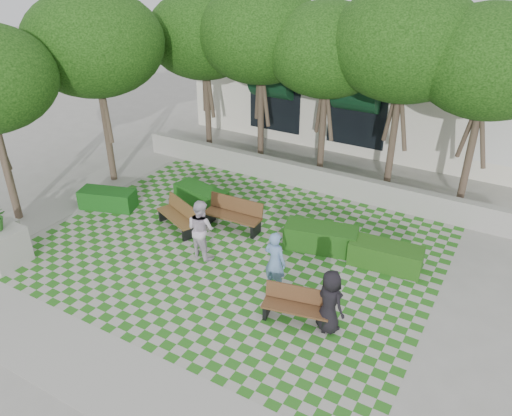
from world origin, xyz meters
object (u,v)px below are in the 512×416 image
Objects in this scene: hedge_west at (108,199)px; planter_front at (0,239)px; bench_east at (297,306)px; hedge_east at (385,256)px; person_dark at (330,301)px; bench_mid at (234,215)px; hedge_midright at (321,238)px; hedge_midleft at (201,197)px; person_blue at (275,262)px; person_white at (201,229)px; bench_west at (179,216)px.

hedge_west is 4.13m from planter_front.
hedge_east is at bearing 58.13° from bench_east.
person_dark is at bearing -5.16° from bench_east.
planter_front is (-4.80, -5.15, 0.32)m from bench_mid.
hedge_midright is 1.10× the size of hedge_midleft.
person_white reaches higher than person_blue.
hedge_east is 6.94m from hedge_midleft.
person_blue is (7.44, -1.22, 0.57)m from hedge_west.
planter_front is (-8.63, -2.07, 0.38)m from bench_east.
hedge_east reaches higher than hedge_west.
bench_west is 0.91× the size of hedge_east.
hedge_midleft is 1.19× the size of person_dark.
person_blue is (4.33, -1.34, 0.46)m from bench_west.
person_dark is at bearing 167.69° from person_blue.
planter_front is (-2.93, -5.91, 0.46)m from hedge_midleft.
bench_east is at bearing 33.59° from person_dark.
person_white is at bearing -9.99° from hedge_west.
hedge_west is 4.84m from person_white.
hedge_midright is 7.81m from hedge_west.
hedge_midright is 1.10× the size of planter_front.
hedge_west is (-2.80, -1.81, -0.01)m from hedge_midleft.
hedge_midright is at bearing -87.40° from person_blue.
person_dark is at bearing 4.58° from bench_west.
hedge_east is 3.52m from person_blue.
bench_mid reaches higher than hedge_west.
hedge_midleft is 3.34m from hedge_west.
hedge_west is 1.16× the size of person_dark.
planter_front is 8.10m from person_blue.
bench_west is 0.97× the size of hedge_west.
person_dark is (9.46, 2.17, 0.03)m from planter_front.
hedge_east is at bearing 1.61° from hedge_midright.
hedge_east is 1.04× the size of planter_front.
bench_west is 0.94× the size of hedge_midleft.
planter_front is (-3.23, -4.22, 0.36)m from bench_west.
bench_mid is 1.83m from bench_west.
person_white is at bearing 33.98° from planter_front.
person_blue reaches higher than hedge_midleft.
bench_mid is 4.80m from hedge_west.
hedge_midright is at bearing -178.39° from hedge_east.
planter_front is at bearing 29.13° from person_blue.
person_dark is (1.63, -3.27, 0.46)m from hedge_midright.
hedge_east is at bearing -145.57° from person_white.
planter_front reaches higher than bench_west.
hedge_midright is (-2.04, -0.06, 0.02)m from hedge_east.
person_white is at bearing -143.92° from hedge_midright.
bench_east is 6.88m from hedge_midleft.
bench_mid is at bearing -6.05° from person_dark.
person_dark is at bearing -96.90° from hedge_east.
bench_mid is 3.61m from person_blue.
bench_west reaches higher than hedge_east.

